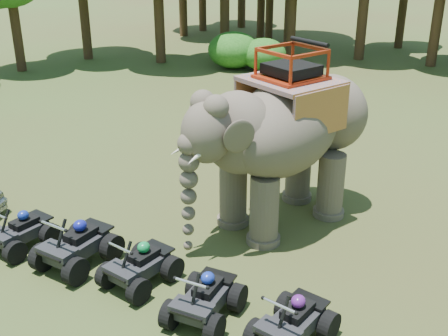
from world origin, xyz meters
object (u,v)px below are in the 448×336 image
(atv_1, at_px, (76,239))
(atv_4, at_px, (294,316))
(atv_0, at_px, (20,226))
(atv_2, at_px, (140,260))
(elephant, at_px, (285,137))
(atv_3, at_px, (205,293))

(atv_1, height_order, atv_4, atv_1)
(atv_0, xyz_separation_m, atv_2, (3.42, 0.35, 0.02))
(atv_4, bearing_deg, atv_0, -170.82)
(elephant, relative_size, atv_1, 3.10)
(elephant, bearing_deg, atv_2, -86.19)
(atv_2, bearing_deg, atv_1, -168.85)
(atv_0, height_order, atv_4, atv_4)
(atv_0, height_order, atv_3, atv_3)
(atv_1, relative_size, atv_4, 1.10)
(atv_2, bearing_deg, atv_3, -2.26)
(elephant, distance_m, atv_3, 4.85)
(atv_2, xyz_separation_m, atv_3, (1.85, -0.25, 0.01))
(atv_0, height_order, atv_1, atv_1)
(atv_1, bearing_deg, elephant, 55.92)
(atv_3, bearing_deg, atv_1, 172.57)
(atv_1, bearing_deg, atv_0, -173.57)
(atv_1, xyz_separation_m, atv_2, (1.71, 0.17, -0.07))
(elephant, xyz_separation_m, atv_2, (-1.32, -4.25, -1.74))
(elephant, height_order, atv_1, elephant)
(atv_1, distance_m, atv_3, 3.56)
(atv_0, distance_m, atv_3, 5.27)
(atv_1, xyz_separation_m, atv_4, (5.36, 0.17, -0.06))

